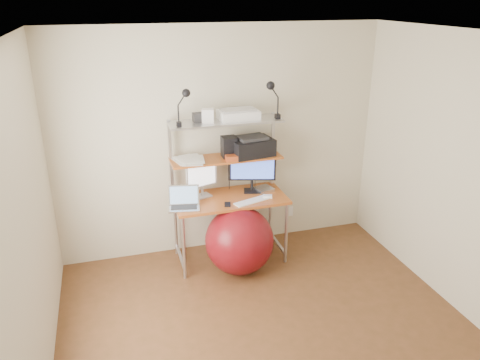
# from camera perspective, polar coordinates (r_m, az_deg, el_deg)

# --- Properties ---
(room) EXTENTS (3.60, 3.60, 3.60)m
(room) POSITION_cam_1_polar(r_m,az_deg,el_deg) (3.55, 4.84, -3.65)
(room) COLOR brown
(room) RESTS_ON ground
(computer_desk) EXTENTS (1.20, 0.60, 1.57)m
(computer_desk) POSITION_cam_1_polar(r_m,az_deg,el_deg) (4.97, -1.47, 0.42)
(computer_desk) COLOR #BD5E24
(computer_desk) RESTS_ON ground
(desktop) EXTENTS (1.20, 0.60, 0.00)m
(desktop) POSITION_cam_1_polar(r_m,az_deg,el_deg) (5.00, -1.26, -2.13)
(desktop) COLOR #BD5E24
(desktop) RESTS_ON computer_desk
(mid_shelf) EXTENTS (1.18, 0.34, 0.00)m
(mid_shelf) POSITION_cam_1_polar(r_m,az_deg,el_deg) (4.97, -1.70, 2.79)
(mid_shelf) COLOR #BD5E24
(mid_shelf) RESTS_ON computer_desk
(top_shelf) EXTENTS (1.18, 0.34, 0.00)m
(top_shelf) POSITION_cam_1_polar(r_m,az_deg,el_deg) (4.85, -1.75, 7.26)
(top_shelf) COLOR #BAB9BF
(top_shelf) RESTS_ON computer_desk
(floor) EXTENTS (3.60, 3.60, 0.00)m
(floor) POSITION_cam_1_polar(r_m,az_deg,el_deg) (4.23, 4.28, -19.11)
(floor) COLOR brown
(floor) RESTS_ON ground
(wall_outlet) EXTENTS (0.08, 0.01, 0.12)m
(wall_outlet) POSITION_cam_1_polar(r_m,az_deg,el_deg) (5.74, 6.09, -3.82)
(wall_outlet) COLOR white
(wall_outlet) RESTS_ON room
(monitor_silver) EXTENTS (0.36, 0.19, 0.41)m
(monitor_silver) POSITION_cam_1_polar(r_m,az_deg,el_deg) (4.97, -4.68, 0.37)
(monitor_silver) COLOR silver
(monitor_silver) RESTS_ON desktop
(monitor_black) EXTENTS (0.51, 0.20, 0.52)m
(monitor_black) POSITION_cam_1_polar(r_m,az_deg,el_deg) (5.07, 1.48, 1.37)
(monitor_black) COLOR black
(monitor_black) RESTS_ON desktop
(laptop) EXTENTS (0.35, 0.30, 0.27)m
(laptop) POSITION_cam_1_polar(r_m,az_deg,el_deg) (4.80, -6.84, -2.76)
(laptop) COLOR silver
(laptop) RESTS_ON desktop
(keyboard) EXTENTS (0.40, 0.23, 0.01)m
(keyboard) POSITION_cam_1_polar(r_m,az_deg,el_deg) (4.90, 1.40, -2.60)
(keyboard) COLOR white
(keyboard) RESTS_ON desktop
(mouse) EXTENTS (0.11, 0.09, 0.03)m
(mouse) POSITION_cam_1_polar(r_m,az_deg,el_deg) (5.00, 3.38, -2.01)
(mouse) COLOR white
(mouse) RESTS_ON desktop
(mac_mini) EXTENTS (0.22, 0.22, 0.03)m
(mac_mini) POSITION_cam_1_polar(r_m,az_deg,el_deg) (5.17, 2.94, -1.13)
(mac_mini) COLOR silver
(mac_mini) RESTS_ON desktop
(phone) EXTENTS (0.09, 0.13, 0.01)m
(phone) POSITION_cam_1_polar(r_m,az_deg,el_deg) (4.83, -1.53, -2.99)
(phone) COLOR black
(phone) RESTS_ON desktop
(printer) EXTENTS (0.48, 0.36, 0.21)m
(printer) POSITION_cam_1_polar(r_m,az_deg,el_deg) (5.00, 1.45, 4.12)
(printer) COLOR black
(printer) RESTS_ON mid_shelf
(nas_cube) EXTENTS (0.15, 0.15, 0.22)m
(nas_cube) POSITION_cam_1_polar(r_m,az_deg,el_deg) (4.95, -1.36, 4.06)
(nas_cube) COLOR black
(nas_cube) RESTS_ON mid_shelf
(red_box) EXTENTS (0.21, 0.15, 0.05)m
(red_box) POSITION_cam_1_polar(r_m,az_deg,el_deg) (4.88, -0.66, 2.80)
(red_box) COLOR #AC411B
(red_box) RESTS_ON mid_shelf
(scanner) EXTENTS (0.42, 0.29, 0.11)m
(scanner) POSITION_cam_1_polar(r_m,az_deg,el_deg) (4.90, -0.22, 8.04)
(scanner) COLOR white
(scanner) RESTS_ON top_shelf
(box_white) EXTENTS (0.14, 0.12, 0.14)m
(box_white) POSITION_cam_1_polar(r_m,az_deg,el_deg) (4.77, -3.95, 7.82)
(box_white) COLOR white
(box_white) RESTS_ON top_shelf
(box_grey) EXTENTS (0.10, 0.10, 0.09)m
(box_grey) POSITION_cam_1_polar(r_m,az_deg,el_deg) (4.80, -5.19, 7.60)
(box_grey) COLOR #2E2D30
(box_grey) RESTS_ON top_shelf
(clip_lamp_left) EXTENTS (0.15, 0.08, 0.37)m
(clip_lamp_left) POSITION_cam_1_polar(r_m,az_deg,el_deg) (4.60, -6.77, 9.76)
(clip_lamp_left) COLOR black
(clip_lamp_left) RESTS_ON top_shelf
(clip_lamp_right) EXTENTS (0.16, 0.09, 0.39)m
(clip_lamp_right) POSITION_cam_1_polar(r_m,az_deg,el_deg) (4.85, 3.93, 10.69)
(clip_lamp_right) COLOR black
(clip_lamp_right) RESTS_ON top_shelf
(exercise_ball) EXTENTS (0.72, 0.72, 0.72)m
(exercise_ball) POSITION_cam_1_polar(r_m,az_deg,el_deg) (4.94, -0.07, -7.39)
(exercise_ball) COLOR maroon
(exercise_ball) RESTS_ON floor
(paper_stack) EXTENTS (0.34, 0.40, 0.02)m
(paper_stack) POSITION_cam_1_polar(r_m,az_deg,el_deg) (4.88, -6.11, 2.48)
(paper_stack) COLOR white
(paper_stack) RESTS_ON mid_shelf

